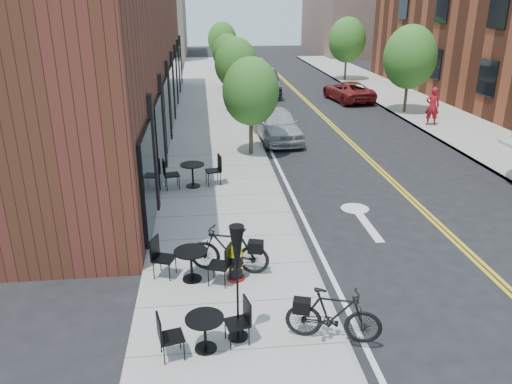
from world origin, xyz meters
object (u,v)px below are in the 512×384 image
bicycle_left (229,250)px  parked_car_b (264,83)px  bistro_set_c (193,172)px  parked_car_a (277,124)px  parked_car_c (247,72)px  patio_umbrella (237,260)px  pedestrian (432,106)px  parked_car_far (348,91)px  bicycle_right (334,315)px  bistro_set_a (205,329)px  fire_hydrant (236,262)px  bistro_set_b (191,261)px

bicycle_left → parked_car_b: size_ratio=0.38×
bistro_set_c → parked_car_a: parked_car_a is taller
bicycle_left → parked_car_c: 28.67m
patio_umbrella → parked_car_b: (3.60, 25.26, -0.94)m
parked_car_c → pedestrian: 17.18m
parked_car_c → parked_car_a: bearing=-91.1°
bicycle_left → pedestrian: (10.72, 13.15, 0.37)m
patio_umbrella → parked_car_far: (8.54, 22.64, -1.12)m
bicycle_right → bistro_set_a: bearing=107.7°
bicycle_left → bistro_set_c: (-0.87, 5.68, -0.05)m
parked_car_c → pedestrian: bearing=-63.8°
patio_umbrella → parked_car_c: (2.99, 30.90, -0.96)m
fire_hydrant → parked_car_a: bearing=65.6°
bicycle_right → pedestrian: 18.18m
bistro_set_b → bistro_set_c: bearing=109.9°
bistro_set_c → parked_car_b: size_ratio=0.40×
parked_car_a → parked_car_far: 10.41m
bicycle_left → bistro_set_c: size_ratio=0.97×
parked_car_a → pedestrian: 8.07m
bistro_set_b → parked_car_c: 29.02m
bistro_set_b → parked_car_c: (3.86, 28.77, 0.19)m
bistro_set_b → parked_car_far: parked_car_far is taller
fire_hydrant → bistro_set_a: (-0.70, -2.32, 0.01)m
pedestrian → bistro_set_a: bearing=66.0°
bicycle_left → parked_car_far: size_ratio=0.42×
bistro_set_a → bistro_set_b: 2.42m
fire_hydrant → patio_umbrella: patio_umbrella is taller
bicycle_right → parked_car_a: size_ratio=0.41×
parked_car_far → patio_umbrella: bearing=61.6°
bistro_set_b → patio_umbrella: (0.87, -2.13, 1.15)m
bicycle_left → bicycle_right: (1.72, -2.64, -0.03)m
fire_hydrant → bicycle_right: (1.60, -2.30, 0.10)m
bicycle_left → bicycle_right: bicycle_left is taller
bistro_set_a → patio_umbrella: size_ratio=0.72×
bicycle_right → parked_car_b: bearing=12.9°
fire_hydrant → bistro_set_b: 0.97m
fire_hydrant → bicycle_right: 2.81m
parked_car_c → fire_hydrant: bearing=-96.2°
patio_umbrella → bicycle_right: bearing=-8.3°
parked_car_b → bistro_set_b: bearing=-101.6°
bistro_set_c → parked_car_a: 6.95m
bistro_set_a → fire_hydrant: bearing=59.8°
parked_car_b → pedestrian: (7.10, -9.72, 0.25)m
parked_car_far → bistro_set_a: bearing=60.5°
bicycle_left → bistro_set_a: bicycle_left is taller
parked_car_c → parked_car_far: bearing=-56.6°
bistro_set_b → parked_car_a: parked_car_a is taller
parked_car_a → parked_car_far: parked_car_a is taller
bicycle_left → patio_umbrella: (0.02, -2.39, 1.06)m
parked_car_a → bistro_set_b: bearing=-111.6°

